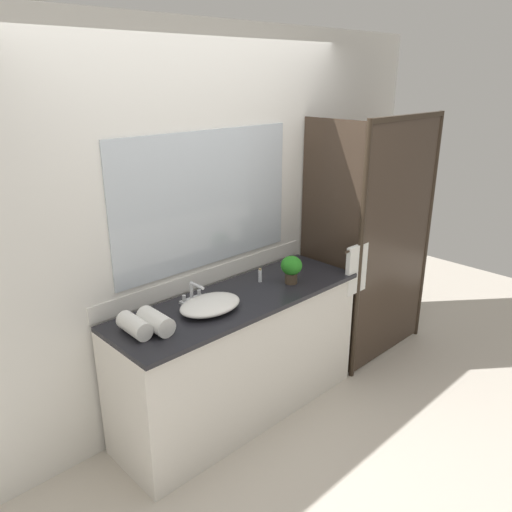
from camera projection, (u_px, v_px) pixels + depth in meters
name	position (u px, v px, depth m)	size (l,w,h in m)	color
ground_plane	(241.00, 412.00, 3.63)	(8.00, 8.00, 0.00)	beige
wall_back_with_mirror	(205.00, 227.00, 3.42)	(4.40, 0.06, 2.60)	silver
vanity_cabinet	(239.00, 356.00, 3.49)	(1.80, 0.58, 0.90)	silver
shower_enclosure	(375.00, 243.00, 3.99)	(1.20, 0.59, 2.00)	#2D2319
sink_basin	(210.00, 305.00, 3.13)	(0.41, 0.30, 0.07)	white
faucet	(193.00, 295.00, 3.25)	(0.17, 0.15, 0.14)	silver
potted_plant	(291.00, 267.00, 3.51)	(0.15, 0.15, 0.20)	#473828
amenity_bottle_body_wash	(260.00, 275.00, 3.56)	(0.03, 0.03, 0.10)	silver
amenity_bottle_lotion	(295.00, 263.00, 3.79)	(0.03, 0.03, 0.09)	#4C7056
rolled_towel_near_edge	(134.00, 326.00, 2.84)	(0.11, 0.11, 0.23)	white
rolled_towel_middle	(156.00, 321.00, 2.88)	(0.12, 0.12, 0.24)	white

